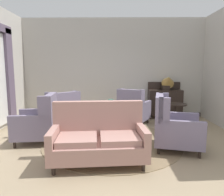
# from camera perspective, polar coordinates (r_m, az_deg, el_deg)

# --- Properties ---
(ground) EXTENTS (8.41, 8.41, 0.00)m
(ground) POSITION_cam_1_polar(r_m,az_deg,el_deg) (4.37, 0.03, -13.24)
(ground) COLOR #9E896B
(wall_back) EXTENTS (6.17, 0.08, 3.22)m
(wall_back) POSITION_cam_1_polar(r_m,az_deg,el_deg) (6.97, 0.30, 8.21)
(wall_back) COLOR #BCB7AD
(wall_back) RESTS_ON ground
(baseboard_back) EXTENTS (6.01, 0.03, 0.12)m
(baseboard_back) POSITION_cam_1_polar(r_m,az_deg,el_deg) (7.08, 0.29, -4.45)
(baseboard_back) COLOR black
(baseboard_back) RESTS_ON ground
(area_rug) EXTENTS (2.98, 2.98, 0.01)m
(area_rug) POSITION_cam_1_polar(r_m,az_deg,el_deg) (4.65, 0.07, -11.84)
(area_rug) COLOR #847051
(area_rug) RESTS_ON ground
(coffee_table) EXTENTS (0.89, 0.89, 0.53)m
(coffee_table) POSITION_cam_1_polar(r_m,az_deg,el_deg) (4.65, -0.62, -6.31)
(coffee_table) COLOR black
(coffee_table) RESTS_ON ground
(porcelain_vase) EXTENTS (0.19, 0.19, 0.39)m
(porcelain_vase) POSITION_cam_1_polar(r_m,az_deg,el_deg) (4.64, -0.32, -3.05)
(porcelain_vase) COLOR #4C7A66
(porcelain_vase) RESTS_ON coffee_table
(settee) EXTENTS (1.64, 0.92, 1.02)m
(settee) POSITION_cam_1_polar(r_m,az_deg,el_deg) (3.57, -3.71, -11.15)
(settee) COLOR tan
(settee) RESTS_ON ground
(armchair_far_left) EXTENTS (1.04, 1.02, 1.08)m
(armchair_far_left) POSITION_cam_1_polar(r_m,az_deg,el_deg) (4.31, 16.55, -7.68)
(armchair_far_left) COLOR slate
(armchair_far_left) RESTS_ON ground
(armchair_beside_settee) EXTENTS (1.03, 1.06, 1.03)m
(armchair_beside_settee) POSITION_cam_1_polar(r_m,az_deg,el_deg) (5.95, 5.85, -3.10)
(armchair_beside_settee) COLOR slate
(armchair_beside_settee) RESTS_ON ground
(armchair_foreground_right) EXTENTS (0.93, 0.89, 1.05)m
(armchair_foreground_right) POSITION_cam_1_polar(r_m,az_deg,el_deg) (4.79, -19.42, -6.25)
(armchair_foreground_right) COLOR slate
(armchair_foreground_right) RESTS_ON ground
(armchair_near_window) EXTENTS (1.14, 1.13, 0.99)m
(armchair_near_window) POSITION_cam_1_polar(r_m,az_deg,el_deg) (5.80, -13.52, -3.83)
(armchair_near_window) COLOR slate
(armchair_near_window) RESTS_ON ground
(side_table) EXTENTS (0.58, 0.58, 0.66)m
(side_table) POSITION_cam_1_polar(r_m,az_deg,el_deg) (5.90, 17.05, -3.95)
(side_table) COLOR black
(side_table) RESTS_ON ground
(sideboard) EXTENTS (1.06, 0.42, 1.16)m
(sideboard) POSITION_cam_1_polar(r_m,az_deg,el_deg) (6.95, 14.31, -1.06)
(sideboard) COLOR black
(sideboard) RESTS_ON ground
(gramophone) EXTENTS (0.47, 0.57, 0.58)m
(gramophone) POSITION_cam_1_polar(r_m,az_deg,el_deg) (6.80, 15.13, 4.50)
(gramophone) COLOR black
(gramophone) RESTS_ON sideboard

